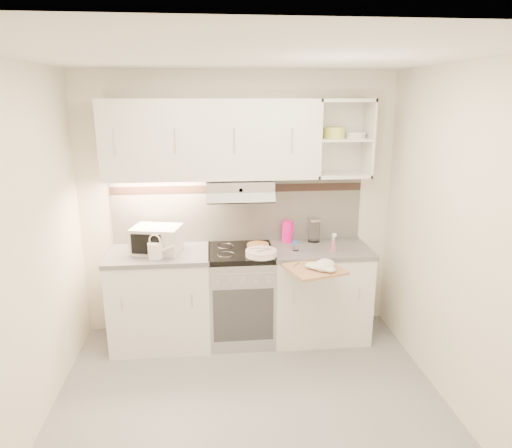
# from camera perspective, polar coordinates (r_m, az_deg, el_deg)

# --- Properties ---
(ground) EXTENTS (3.00, 3.00, 0.00)m
(ground) POSITION_cam_1_polar(r_m,az_deg,el_deg) (3.68, -0.55, -22.37)
(ground) COLOR gray
(ground) RESTS_ON ground
(room_shell) EXTENTS (3.04, 2.84, 2.52)m
(room_shell) POSITION_cam_1_polar(r_m,az_deg,el_deg) (3.33, -1.15, 4.58)
(room_shell) COLOR white
(room_shell) RESTS_ON ground
(base_cabinet_left) EXTENTS (0.90, 0.60, 0.86)m
(base_cabinet_left) POSITION_cam_1_polar(r_m,az_deg,el_deg) (4.42, -11.74, -9.27)
(base_cabinet_left) COLOR white
(base_cabinet_left) RESTS_ON ground
(worktop_left) EXTENTS (0.92, 0.62, 0.04)m
(worktop_left) POSITION_cam_1_polar(r_m,az_deg,el_deg) (4.25, -12.08, -3.75)
(worktop_left) COLOR slate
(worktop_left) RESTS_ON base_cabinet_left
(base_cabinet_right) EXTENTS (0.90, 0.60, 0.86)m
(base_cabinet_right) POSITION_cam_1_polar(r_m,az_deg,el_deg) (4.50, 7.81, -8.58)
(base_cabinet_right) COLOR white
(base_cabinet_right) RESTS_ON ground
(worktop_right) EXTENTS (0.92, 0.62, 0.04)m
(worktop_right) POSITION_cam_1_polar(r_m,az_deg,el_deg) (4.34, 8.03, -3.15)
(worktop_right) COLOR slate
(worktop_right) RESTS_ON base_cabinet_right
(electric_range) EXTENTS (0.60, 0.60, 0.90)m
(electric_range) POSITION_cam_1_polar(r_m,az_deg,el_deg) (4.39, -1.86, -8.80)
(electric_range) COLOR #B7B7BC
(electric_range) RESTS_ON ground
(microwave) EXTENTS (0.48, 0.39, 0.24)m
(microwave) POSITION_cam_1_polar(r_m,az_deg,el_deg) (4.23, -12.28, -1.88)
(microwave) COLOR silver
(microwave) RESTS_ON worktop_left
(watering_can) EXTENTS (0.25, 0.15, 0.22)m
(watering_can) POSITION_cam_1_polar(r_m,az_deg,el_deg) (4.08, -12.37, -3.13)
(watering_can) COLOR white
(watering_can) RESTS_ON worktop_left
(plate_stack) EXTENTS (0.28, 0.28, 0.06)m
(plate_stack) POSITION_cam_1_polar(r_m,az_deg,el_deg) (4.06, 0.65, -3.63)
(plate_stack) COLOR white
(plate_stack) RESTS_ON electric_range
(bread_loaf) EXTENTS (0.20, 0.20, 0.05)m
(bread_loaf) POSITION_cam_1_polar(r_m,az_deg,el_deg) (4.24, 0.25, -2.81)
(bread_loaf) COLOR #B69247
(bread_loaf) RESTS_ON electric_range
(pink_pitcher) EXTENTS (0.11, 0.11, 0.21)m
(pink_pitcher) POSITION_cam_1_polar(r_m,az_deg,el_deg) (4.43, 3.94, -0.95)
(pink_pitcher) COLOR #FA0F92
(pink_pitcher) RESTS_ON worktop_right
(glass_jar) EXTENTS (0.12, 0.12, 0.23)m
(glass_jar) POSITION_cam_1_polar(r_m,az_deg,el_deg) (4.46, 7.27, -0.75)
(glass_jar) COLOR white
(glass_jar) RESTS_ON worktop_right
(spice_jar) EXTENTS (0.06, 0.06, 0.09)m
(spice_jar) POSITION_cam_1_polar(r_m,az_deg,el_deg) (4.20, 5.00, -2.75)
(spice_jar) COLOR white
(spice_jar) RESTS_ON worktop_right
(spray_bottle) EXTENTS (0.07, 0.07, 0.19)m
(spray_bottle) POSITION_cam_1_polar(r_m,az_deg,el_deg) (4.21, 9.65, -2.49)
(spray_bottle) COLOR #FF9CC0
(spray_bottle) RESTS_ON worktop_right
(cutting_board) EXTENTS (0.53, 0.50, 0.02)m
(cutting_board) POSITION_cam_1_polar(r_m,az_deg,el_deg) (3.87, 7.34, -5.61)
(cutting_board) COLOR tan
(cutting_board) RESTS_ON base_cabinet_right
(dish_towel) EXTENTS (0.32, 0.28, 0.08)m
(dish_towel) POSITION_cam_1_polar(r_m,az_deg,el_deg) (3.81, 7.94, -5.11)
(dish_towel) COLOR white
(dish_towel) RESTS_ON cutting_board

